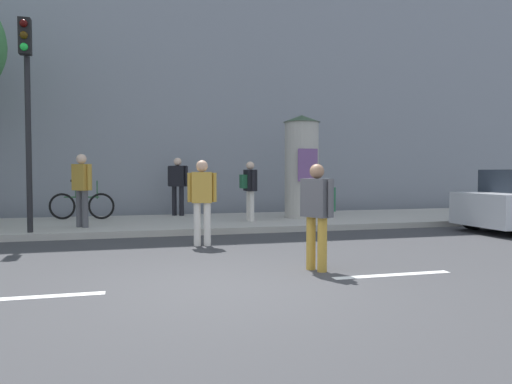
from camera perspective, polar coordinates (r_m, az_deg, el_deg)
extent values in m
plane|color=#38383A|center=(6.50, -3.40, -10.70)|extent=(80.00, 80.00, 0.00)
cube|color=#B2ADA3|center=(13.33, -9.63, -3.63)|extent=(36.00, 4.00, 0.15)
cube|color=silver|center=(6.46, -25.14, -10.97)|extent=(1.80, 0.16, 0.01)
cube|color=silver|center=(7.36, 15.46, -9.19)|extent=(1.80, 0.16, 0.01)
cube|color=gray|center=(18.74, -11.32, 15.68)|extent=(36.00, 5.00, 11.56)
cylinder|color=black|center=(11.71, -24.74, 4.94)|extent=(0.12, 0.12, 3.76)
cube|color=black|center=(11.86, -25.09, 15.93)|extent=(0.24, 0.24, 0.75)
sphere|color=#390605|center=(11.79, -25.23, 17.19)|extent=(0.16, 0.16, 0.16)
sphere|color=#3C2906|center=(11.73, -25.21, 16.05)|extent=(0.16, 0.16, 0.16)
sphere|color=green|center=(11.68, -25.18, 14.91)|extent=(0.16, 0.16, 0.16)
cylinder|color=#B2ADA3|center=(14.16, 5.27, 2.55)|extent=(0.96, 0.96, 2.71)
cone|color=#334C33|center=(14.24, 5.29, 8.42)|extent=(1.06, 1.06, 0.20)
cube|color=#724C84|center=(13.70, 5.99, 3.12)|extent=(0.58, 0.02, 0.90)
cylinder|color=#B78C33|center=(7.47, 6.36, -5.86)|extent=(0.14, 0.14, 0.80)
cylinder|color=#B78C33|center=(7.32, 7.64, -6.04)|extent=(0.14, 0.14, 0.80)
cube|color=#4C4C51|center=(7.33, 7.02, -0.67)|extent=(0.41, 0.51, 0.57)
cylinder|color=#4C4C51|center=(7.51, 5.51, -0.59)|extent=(0.09, 0.09, 0.54)
cylinder|color=#4C4C51|center=(7.15, 8.61, -0.76)|extent=(0.09, 0.09, 0.54)
sphere|color=#8C664C|center=(7.32, 7.04, 2.39)|extent=(0.22, 0.22, 0.22)
cube|color=#1E5938|center=(7.46, 7.95, -0.84)|extent=(0.26, 0.32, 0.36)
cylinder|color=silver|center=(9.80, -5.64, -3.72)|extent=(0.14, 0.14, 0.85)
cylinder|color=silver|center=(9.81, -6.80, -3.72)|extent=(0.14, 0.14, 0.85)
cube|color=#B78C33|center=(9.75, -6.24, 0.54)|extent=(0.43, 0.31, 0.60)
cylinder|color=#B78C33|center=(9.75, -4.82, 0.54)|extent=(0.09, 0.09, 0.57)
cylinder|color=#B78C33|center=(9.77, -7.66, 0.53)|extent=(0.09, 0.09, 0.57)
sphere|color=tan|center=(9.75, -6.25, 2.99)|extent=(0.23, 0.23, 0.23)
cylinder|color=silver|center=(13.00, -0.51, -1.65)|extent=(0.14, 0.14, 0.80)
cylinder|color=silver|center=(13.24, -0.83, -1.58)|extent=(0.14, 0.14, 0.80)
cube|color=black|center=(13.09, -0.67, 1.36)|extent=(0.26, 0.50, 0.56)
cylinder|color=black|center=(12.81, -0.29, 1.33)|extent=(0.09, 0.09, 0.54)
cylinder|color=black|center=(13.37, -1.03, 1.38)|extent=(0.09, 0.09, 0.54)
sphere|color=beige|center=(13.09, -0.67, 3.06)|extent=(0.22, 0.22, 0.22)
cube|color=#1E5938|center=(13.04, -1.43, 1.23)|extent=(0.17, 0.29, 0.36)
cylinder|color=#4C4C51|center=(12.23, -19.09, -1.87)|extent=(0.14, 0.14, 0.87)
cylinder|color=#4C4C51|center=(12.40, -19.72, -1.82)|extent=(0.14, 0.14, 0.87)
cube|color=#B78C33|center=(12.28, -19.46, 1.62)|extent=(0.47, 0.48, 0.62)
cylinder|color=#B78C33|center=(12.08, -18.69, 1.62)|extent=(0.09, 0.09, 0.59)
cylinder|color=#B78C33|center=(12.49, -20.21, 1.62)|extent=(0.09, 0.09, 0.59)
sphere|color=beige|center=(12.29, -19.49, 3.61)|extent=(0.24, 0.24, 0.24)
cylinder|color=black|center=(14.77, -8.58, -1.05)|extent=(0.14, 0.14, 0.87)
cylinder|color=black|center=(14.90, -9.40, -1.02)|extent=(0.14, 0.14, 0.87)
cube|color=black|center=(14.81, -9.01, 1.82)|extent=(0.54, 0.49, 0.61)
cylinder|color=black|center=(14.67, -8.02, 1.82)|extent=(0.09, 0.09, 0.58)
cylinder|color=black|center=(14.96, -9.98, 1.82)|extent=(0.09, 0.09, 0.58)
sphere|color=beige|center=(14.81, -9.02, 3.46)|extent=(0.23, 0.23, 0.23)
torus|color=black|center=(14.51, -21.45, -1.54)|extent=(0.72, 0.20, 0.72)
torus|color=black|center=(14.23, -17.41, -1.56)|extent=(0.72, 0.20, 0.72)
cylinder|color=#2D5938|center=(14.34, -19.46, -0.56)|extent=(0.93, 0.23, 0.04)
cylinder|color=#2D5938|center=(14.38, -20.08, 0.24)|extent=(0.04, 0.04, 0.45)
cylinder|color=#2D5938|center=(14.23, -17.85, 0.25)|extent=(0.04, 0.04, 0.50)
cube|color=black|center=(14.37, -20.09, 1.23)|extent=(0.25, 0.15, 0.06)
cylinder|color=black|center=(13.68, 23.74, -2.61)|extent=(0.64, 0.23, 0.64)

